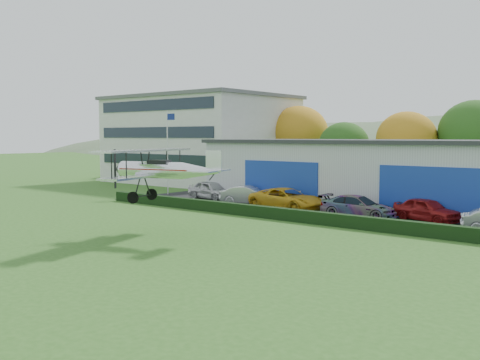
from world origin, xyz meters
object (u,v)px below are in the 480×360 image
Objects in this scene: car_3 at (358,207)px; biplane at (161,168)px; car_0 at (211,190)px; car_4 at (427,210)px; office_block at (200,139)px; hangar at (459,176)px; car_2 at (287,199)px; flagpole at (168,145)px; car_1 at (249,195)px.

biplane is (-5.03, -13.39, 3.04)m from car_3.
car_0 reaches higher than car_4.
office_block reaches higher than car_0.
hangar is 8.97× the size of car_4.
flagpole is at bearing 86.85° from car_2.
car_0 is 1.04× the size of car_1.
car_0 is (-18.99, -6.45, -1.79)m from hangar.
flagpole reaches higher than hangar.
hangar reaches higher than car_1.
biplane is (9.80, -14.88, 2.97)m from car_0.
office_block is 19.91m from car_0.
car_1 is at bearing 108.82° from car_4.
hangar is 1.97× the size of office_block.
office_block is 4.28× the size of car_0.
car_3 is at bearing -117.65° from hangar.
flagpole is 1.54× the size of car_3.
office_block is 3.48× the size of car_2.
biplane is (5.02, -14.14, 3.03)m from car_1.
hangar is 23.25m from biplane.
office_block is at bearing 121.97° from flagpole.
hangar is 7.82× the size of car_3.
car_4 is (4.26, 1.25, 0.02)m from car_3.
car_2 is at bearing 113.35° from car_4.
biplane reaches higher than car_1.
office_block reaches higher than hangar.
hangar is at bearing -12.01° from office_block.
car_3 is (14.83, -1.49, -0.07)m from car_0.
hangar is at bearing -32.34° from car_3.
office_block is at bearing 52.97° from car_0.
hangar is 9.15m from car_3.
hangar reaches higher than car_2.
hangar is 8.43× the size of car_0.
car_0 is at bearing 85.10° from car_2.
car_4 is at bearing -78.38° from car_3.
biplane is at bearing 154.72° from car_3.
car_4 is at bearing -79.43° from car_2.
car_2 is at bearing -7.21° from flagpole.
car_1 is (4.78, -0.74, -0.06)m from car_0.
car_0 is 0.93× the size of car_3.
car_0 is at bearing -43.87° from office_block.
car_3 is at bearing 54.52° from biplane.
flagpole is at bearing 64.99° from car_1.
office_block reaches higher than car_4.
flagpole is at bearing -166.49° from hangar.
car_2 is at bearing -117.68° from car_1.
car_1 reaches higher than car_3.
car_2 is (14.81, -1.87, -3.91)m from flagpole.
hangar is 5.22× the size of biplane.
hangar is 8.76× the size of car_1.
flagpole is (8.12, -13.00, -0.43)m from office_block.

